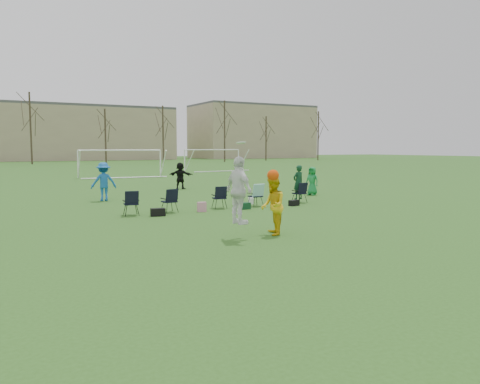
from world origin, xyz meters
TOP-DOWN VIEW (x-y plane):
  - ground at (0.00, 0.00)m, footprint 260.00×260.00m
  - fielder_blue at (-1.65, 13.44)m, footprint 1.26×0.76m
  - fielder_green_far at (9.14, 10.74)m, footprint 0.77×0.91m
  - fielder_black at (4.17, 17.92)m, footprint 1.51×1.43m
  - center_contest at (0.15, 1.67)m, footprint 1.99×1.23m
  - sideline_setup at (2.81, 8.03)m, footprint 8.94×1.95m
  - goal_mid at (4.00, 32.00)m, footprint 7.40×0.63m
  - goal_right at (16.00, 38.00)m, footprint 7.35×1.14m
  - tree_line at (0.24, 69.85)m, footprint 110.28×3.28m
  - building_row at (6.73, 96.00)m, footprint 126.00×16.00m

SIDE VIEW (x-z plane):
  - ground at x=0.00m, z-range 0.00..0.00m
  - sideline_setup at x=2.81m, z-range -0.36..1.43m
  - fielder_green_far at x=9.14m, z-range 0.00..1.57m
  - fielder_black at x=4.17m, z-range 0.00..1.70m
  - fielder_blue at x=-1.65m, z-range 0.00..1.90m
  - center_contest at x=0.15m, z-range -0.23..2.57m
  - goal_mid at x=4.00m, z-range 0.69..3.15m
  - goal_right at x=16.00m, z-range 0.69..3.15m
  - tree_line at x=0.24m, z-range -0.61..10.79m
  - building_row at x=6.73m, z-range -0.51..12.49m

